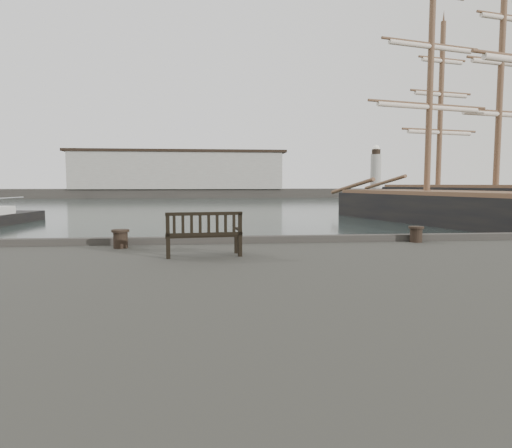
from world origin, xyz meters
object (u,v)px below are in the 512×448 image
at_px(bench, 204,242).
at_px(yacht_d, 1,221).
at_px(bollard_right, 416,234).
at_px(bollard_left, 121,239).
at_px(tall_ship_far, 495,205).

distance_m(bench, yacht_d, 31.86).
bearing_deg(bollard_right, bollard_left, -177.58).
height_order(yacht_d, tall_ship_far, tall_ship_far).
bearing_deg(bollard_left, bench, -35.70).
xyz_separation_m(bench, tall_ship_far, (30.70, 35.86, -0.97)).
xyz_separation_m(bench, bollard_right, (5.76, 1.82, -0.09)).
relative_size(bollard_right, yacht_d, 0.04).
height_order(bench, bollard_right, bench).
height_order(bollard_right, tall_ship_far, tall_ship_far).
bearing_deg(yacht_d, bollard_left, -55.56).
bearing_deg(bollard_left, yacht_d, 118.40).
relative_size(yacht_d, tall_ship_far, 0.37).
xyz_separation_m(bench, bollard_left, (-2.07, 1.49, -0.07)).
distance_m(bollard_left, tall_ship_far, 47.50).
xyz_separation_m(bollard_left, bollard_right, (7.83, 0.33, -0.01)).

